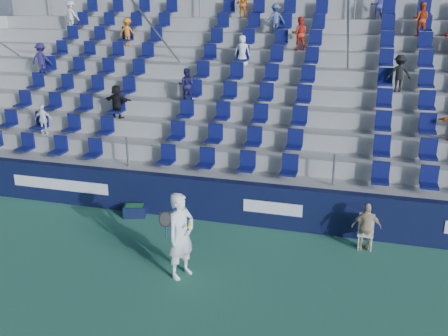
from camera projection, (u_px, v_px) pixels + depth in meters
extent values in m
plane|color=#307156|center=(182.00, 277.00, 11.24)|extent=(70.00, 70.00, 0.00)
cube|color=#0E1333|center=(220.00, 201.00, 13.91)|extent=(24.00, 0.30, 1.20)
cube|color=white|center=(60.00, 185.00, 15.03)|extent=(3.20, 0.02, 0.34)
cube|color=white|center=(272.00, 208.00, 13.37)|extent=(1.60, 0.02, 0.34)
cube|color=gray|center=(226.00, 193.00, 14.43)|extent=(24.00, 0.85, 1.20)
cube|color=gray|center=(233.00, 176.00, 15.12)|extent=(24.00, 0.85, 1.70)
cube|color=gray|center=(240.00, 159.00, 15.82)|extent=(24.00, 0.85, 2.20)
cube|color=gray|center=(247.00, 145.00, 16.51)|extent=(24.00, 0.85, 2.70)
cube|color=gray|center=(252.00, 131.00, 17.20)|extent=(24.00, 0.85, 3.20)
cube|color=gray|center=(258.00, 118.00, 17.89)|extent=(24.00, 0.85, 3.70)
cube|color=gray|center=(262.00, 107.00, 18.59)|extent=(24.00, 0.85, 4.20)
cube|color=gray|center=(267.00, 96.00, 19.28)|extent=(24.00, 0.85, 4.70)
cube|color=gray|center=(271.00, 86.00, 19.97)|extent=(24.00, 0.85, 5.20)
cube|color=gray|center=(275.00, 71.00, 20.42)|extent=(24.00, 0.50, 6.20)
cube|color=#0D124F|center=(226.00, 162.00, 14.12)|extent=(16.05, 0.50, 0.70)
cube|color=#0D124F|center=(234.00, 137.00, 14.73)|extent=(16.05, 0.50, 0.70)
cube|color=#0D124F|center=(241.00, 115.00, 15.35)|extent=(16.05, 0.50, 0.70)
cube|color=#0D124F|center=(247.00, 94.00, 15.96)|extent=(16.05, 0.50, 0.70)
cube|color=#0D124F|center=(253.00, 74.00, 16.57)|extent=(16.05, 0.50, 0.70)
cube|color=#0D124F|center=(259.00, 56.00, 17.18)|extent=(16.05, 0.50, 0.70)
cube|color=#0D124F|center=(264.00, 39.00, 17.79)|extent=(16.05, 0.50, 0.70)
cube|color=#0D124F|center=(269.00, 24.00, 18.40)|extent=(16.05, 0.50, 0.70)
cube|color=#0D124F|center=(274.00, 9.00, 19.01)|extent=(16.05, 0.50, 0.70)
cylinder|color=gray|center=(168.00, 47.00, 17.07)|extent=(0.06, 7.68, 4.55)
cylinder|color=gray|center=(348.00, 52.00, 15.54)|extent=(0.06, 7.68, 4.55)
cylinder|color=gray|center=(0.00, 43.00, 18.81)|extent=(0.06, 7.68, 4.55)
imported|color=#40418E|center=(378.00, 5.00, 17.95)|extent=(0.54, 0.46, 1.01)
imported|color=silver|center=(71.00, 15.00, 20.38)|extent=(0.80, 0.56, 1.13)
imported|color=#BD3B19|center=(421.00, 19.00, 16.95)|extent=(0.58, 0.47, 1.12)
imported|color=black|center=(399.00, 73.00, 15.28)|extent=(0.75, 0.46, 1.13)
imported|color=orange|center=(128.00, 32.00, 19.05)|extent=(0.67, 0.40, 1.03)
imported|color=#40548D|center=(275.00, 19.00, 18.24)|extent=(0.77, 0.59, 1.06)
imported|color=#1C1848|center=(186.00, 85.00, 16.37)|extent=(0.60, 0.51, 1.09)
imported|color=black|center=(117.00, 101.00, 16.30)|extent=(1.05, 0.46, 1.09)
imported|color=#211B52|center=(41.00, 59.00, 18.50)|extent=(0.81, 0.53, 1.18)
imported|color=red|center=(300.00, 34.00, 17.35)|extent=(0.62, 0.52, 1.14)
imported|color=white|center=(43.00, 120.00, 16.28)|extent=(0.61, 0.36, 0.98)
imported|color=#CD6118|center=(242.00, 4.00, 19.22)|extent=(0.51, 0.40, 1.04)
imported|color=white|center=(242.00, 51.00, 17.23)|extent=(0.56, 0.42, 1.05)
imported|color=white|center=(181.00, 236.00, 11.00)|extent=(0.74, 0.86, 2.00)
cylinder|color=navy|center=(166.00, 232.00, 10.77)|extent=(0.03, 0.03, 0.28)
torus|color=black|center=(165.00, 219.00, 10.68)|extent=(0.30, 0.17, 0.28)
plane|color=#262626|center=(165.00, 219.00, 10.68)|extent=(0.30, 0.16, 0.29)
sphere|color=#BCDA32|center=(188.00, 227.00, 10.64)|extent=(0.07, 0.07, 0.07)
sphere|color=#BCDA32|center=(189.00, 225.00, 10.69)|extent=(0.07, 0.07, 0.07)
cube|color=white|center=(366.00, 234.00, 12.42)|extent=(0.40, 0.40, 0.04)
cube|color=white|center=(367.00, 222.00, 12.51)|extent=(0.38, 0.06, 0.47)
cylinder|color=white|center=(358.00, 243.00, 12.39)|extent=(0.03, 0.03, 0.38)
cylinder|color=white|center=(371.00, 245.00, 12.31)|extent=(0.03, 0.03, 0.38)
cylinder|color=white|center=(359.00, 238.00, 12.67)|extent=(0.03, 0.03, 0.38)
cylinder|color=white|center=(371.00, 239.00, 12.59)|extent=(0.03, 0.03, 0.38)
imported|color=tan|center=(366.00, 227.00, 12.31)|extent=(0.75, 0.40, 1.23)
cube|color=black|center=(135.00, 211.00, 14.31)|extent=(0.70, 0.56, 0.34)
cube|color=#1E662D|center=(135.00, 208.00, 14.29)|extent=(0.56, 0.42, 0.20)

